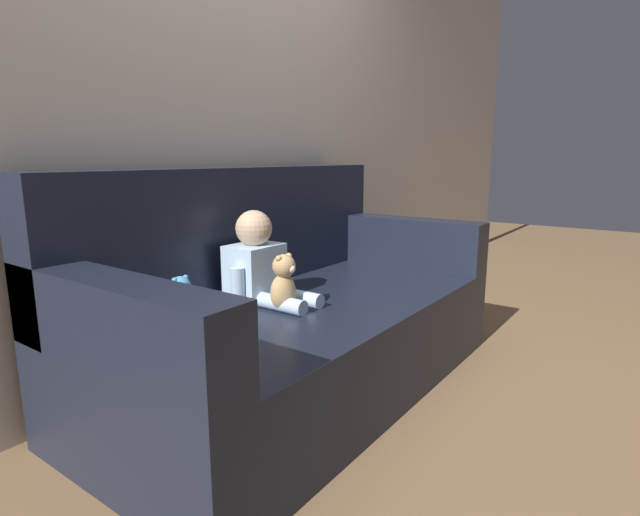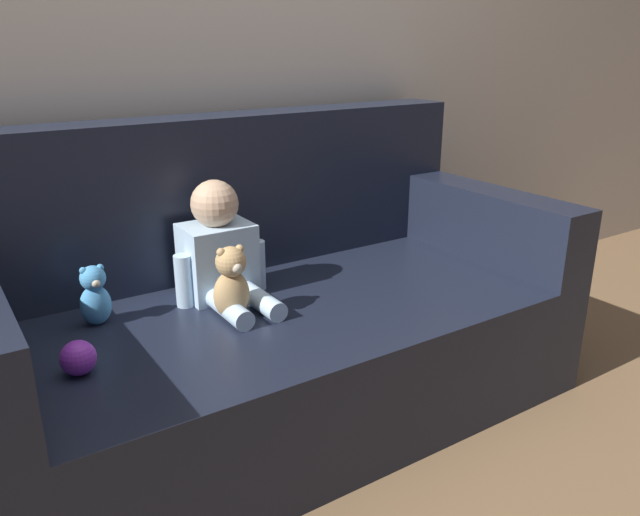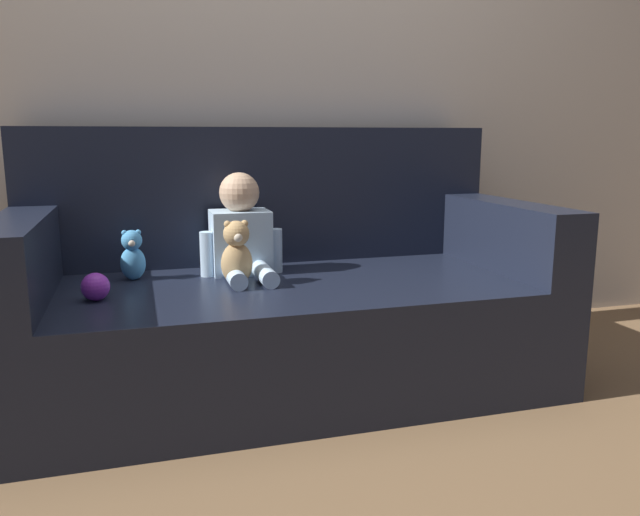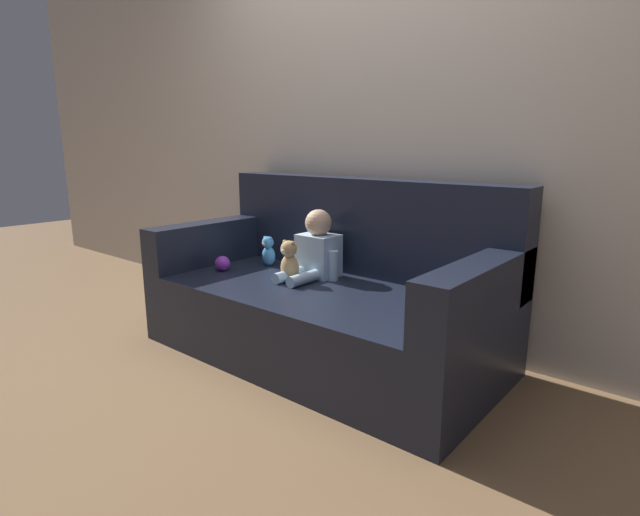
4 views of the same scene
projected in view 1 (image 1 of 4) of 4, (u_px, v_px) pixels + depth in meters
ground_plane at (305, 386)px, 2.14m from camera, size 12.00×12.00×0.00m
wall_back at (205, 78)px, 2.19m from camera, size 8.00×0.05×2.60m
couch at (291, 314)px, 2.12m from camera, size 1.84×0.91×0.92m
person_baby at (259, 266)px, 1.99m from camera, size 0.30×0.37×0.37m
teddy_bear_brown at (283, 283)px, 1.87m from camera, size 0.11×0.10×0.22m
plush_toy_side at (181, 301)px, 1.71m from camera, size 0.09×0.08×0.18m
toy_ball at (208, 339)px, 1.48m from camera, size 0.09×0.09×0.09m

